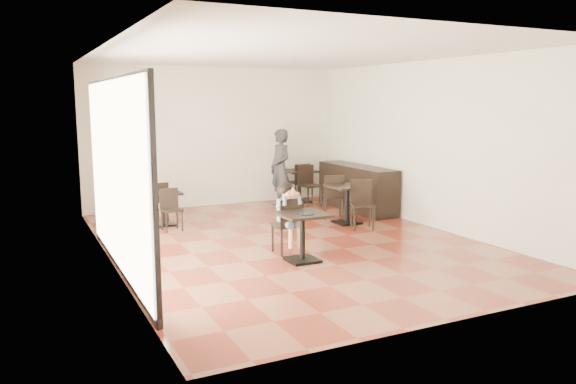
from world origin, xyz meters
TOP-DOWN VIEW (x-y plane):
  - floor at (0.00, 0.00)m, footprint 6.00×8.00m
  - ceiling at (0.00, 0.00)m, footprint 6.00×8.00m
  - wall_back at (0.00, 4.00)m, footprint 6.00×0.01m
  - wall_front at (0.00, -4.00)m, footprint 6.00×0.01m
  - wall_left at (-3.00, 0.00)m, footprint 0.01×8.00m
  - wall_right at (3.00, 0.00)m, footprint 0.01×8.00m
  - storefront_window at (-2.97, -0.50)m, footprint 0.04×4.50m
  - child_table at (-0.37, -1.14)m, footprint 0.71×0.71m
  - child_chair at (-0.37, -0.59)m, footprint 0.41×0.41m
  - child at (-0.37, -0.59)m, footprint 0.41×0.57m
  - plate at (-0.37, -1.24)m, footprint 0.25×0.25m
  - pizza_slice at (-0.37, -0.78)m, footprint 0.26×0.20m
  - adult_patron at (1.29, 3.14)m, footprint 0.48×0.69m
  - cafe_table_mid at (1.69, 0.87)m, footprint 0.96×0.96m
  - cafe_table_left at (-1.63, 2.32)m, footprint 0.65×0.65m
  - cafe_table_back at (1.93, 3.44)m, footprint 0.80×0.80m
  - chair_mid_a at (1.69, 1.42)m, footprint 0.55×0.55m
  - chair_mid_b at (1.69, 0.32)m, footprint 0.55×0.55m
  - chair_left_a at (-1.63, 2.87)m, footprint 0.37×0.37m
  - chair_left_b at (-1.63, 1.77)m, footprint 0.37×0.37m
  - chair_back_a at (1.94, 3.50)m, footprint 0.46×0.46m
  - chair_back_b at (1.94, 2.89)m, footprint 0.46×0.46m
  - service_counter at (2.65, 2.00)m, footprint 0.60×2.40m

SIDE VIEW (x-z plane):
  - floor at x=0.00m, z-range -0.01..0.01m
  - cafe_table_left at x=-1.63m, z-range 0.00..0.66m
  - child_table at x=-0.37m, z-range 0.00..0.75m
  - cafe_table_mid at x=1.69m, z-range 0.00..0.77m
  - cafe_table_back at x=1.93m, z-range 0.00..0.78m
  - chair_left_a at x=-1.63m, z-range 0.00..0.79m
  - chair_left_b at x=-1.63m, z-range 0.00..0.79m
  - child_chair at x=-0.37m, z-range 0.00..0.90m
  - chair_mid_a at x=1.69m, z-range 0.00..0.93m
  - chair_mid_b at x=1.69m, z-range 0.00..0.93m
  - chair_back_a at x=1.94m, z-range 0.00..0.94m
  - chair_back_b at x=1.94m, z-range 0.00..0.94m
  - service_counter at x=2.65m, z-range 0.00..1.00m
  - child at x=-0.37m, z-range 0.00..1.14m
  - plate at x=-0.37m, z-range 0.75..0.77m
  - adult_patron at x=1.29m, z-range 0.00..1.80m
  - pizza_slice at x=-0.37m, z-range 0.95..1.01m
  - storefront_window at x=-2.97m, z-range 0.10..2.70m
  - wall_back at x=0.00m, z-range 0.00..3.20m
  - wall_front at x=0.00m, z-range 0.00..3.20m
  - wall_left at x=-3.00m, z-range 0.00..3.20m
  - wall_right at x=3.00m, z-range 0.00..3.20m
  - ceiling at x=0.00m, z-range 3.20..3.21m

